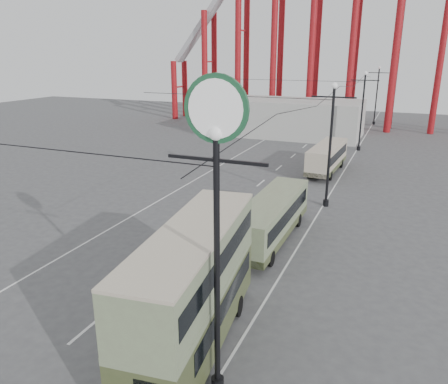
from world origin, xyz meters
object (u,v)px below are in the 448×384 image
at_px(double_decker_bus, 194,284).
at_px(pedestrian, 172,246).
at_px(lamp_post_near, 216,174).
at_px(single_decker_cream, 327,157).
at_px(single_decker_green, 271,217).

relative_size(double_decker_bus, pedestrian, 6.26).
distance_m(lamp_post_near, single_decker_cream, 31.90).
height_order(lamp_post_near, single_decker_green, lamp_post_near).
bearing_deg(pedestrian, double_decker_bus, 125.57).
distance_m(single_decker_cream, pedestrian, 23.25).
relative_size(double_decker_bus, single_decker_cream, 1.10).
relative_size(double_decker_bus, single_decker_green, 0.99).
bearing_deg(lamp_post_near, pedestrian, 127.75).
distance_m(single_decker_green, pedestrian, 6.51).
relative_size(lamp_post_near, single_decker_cream, 1.21).
bearing_deg(pedestrian, single_decker_green, -134.64).
height_order(lamp_post_near, double_decker_bus, lamp_post_near).
height_order(single_decker_green, single_decker_cream, single_decker_green).
bearing_deg(double_decker_bus, single_decker_green, 84.61).
xyz_separation_m(single_decker_cream, pedestrian, (-4.76, -22.74, -0.77)).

